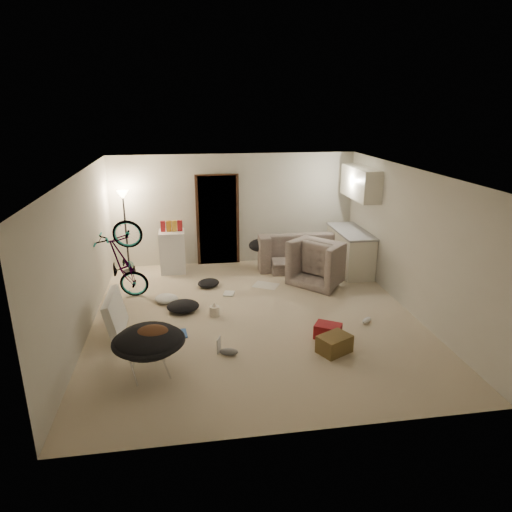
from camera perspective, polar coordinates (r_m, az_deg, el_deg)
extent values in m
cube|color=#C5B498|center=(8.03, -0.13, -7.64)|extent=(5.50, 6.00, 0.02)
cube|color=white|center=(7.28, -0.14, 10.48)|extent=(5.50, 6.00, 0.02)
cube|color=beige|center=(10.45, -2.66, 5.85)|extent=(5.50, 0.02, 2.50)
cube|color=beige|center=(4.82, 5.39, -9.61)|extent=(5.50, 0.02, 2.50)
cube|color=beige|center=(7.66, -20.99, -0.03)|extent=(0.02, 6.00, 2.50)
cube|color=beige|center=(8.42, 18.79, 1.79)|extent=(0.02, 6.00, 2.50)
cube|color=black|center=(10.43, -4.81, 4.48)|extent=(0.85, 0.10, 2.04)
cube|color=#382013|center=(10.40, -4.80, 4.44)|extent=(0.97, 0.04, 2.10)
cylinder|color=black|center=(10.47, -15.52, -1.84)|extent=(0.28, 0.28, 0.03)
cylinder|color=black|center=(10.22, -15.91, 2.56)|extent=(0.04, 0.04, 1.70)
cone|color=#FFE0A5|center=(10.03, -16.34, 7.35)|extent=(0.24, 0.24, 0.18)
cube|color=silver|center=(10.26, 11.67, 0.56)|extent=(0.60, 1.50, 0.88)
cube|color=gray|center=(10.13, 11.83, 3.03)|extent=(0.64, 1.54, 0.04)
cube|color=silver|center=(9.96, 12.94, 8.89)|extent=(0.38, 1.40, 0.65)
imported|color=#323932|center=(10.42, 5.80, 0.34)|extent=(2.08, 0.82, 0.61)
imported|color=#323932|center=(9.59, 8.53, -1.15)|extent=(1.39, 1.39, 0.68)
imported|color=black|center=(8.92, -16.08, -2.65)|extent=(1.64, 0.83, 0.92)
imported|color=maroon|center=(6.91, -4.83, -12.11)|extent=(0.28, 0.24, 0.02)
cube|color=white|center=(10.16, -10.39, 0.57)|extent=(0.54, 0.54, 0.92)
cube|color=maroon|center=(10.01, -11.54, 3.47)|extent=(0.10, 0.07, 0.30)
cube|color=#C17718|center=(10.01, -10.86, 3.50)|extent=(0.11, 0.09, 0.30)
cube|color=gold|center=(10.00, -10.17, 3.54)|extent=(0.12, 0.10, 0.30)
cube|color=maroon|center=(10.00, -9.48, 3.57)|extent=(0.11, 0.09, 0.30)
cylinder|color=silver|center=(6.51, -13.09, -12.44)|extent=(0.65, 0.65, 0.45)
ellipsoid|color=black|center=(6.37, -13.27, -10.30)|extent=(0.91, 0.91, 0.38)
torus|color=black|center=(6.37, -13.27, -10.30)|extent=(0.98, 0.98, 0.07)
ellipsoid|color=#512F1C|center=(6.29, -12.90, -9.53)|extent=(0.54, 0.47, 0.22)
ellipsoid|color=black|center=(10.16, 0.65, 1.36)|extent=(0.60, 0.51, 0.28)
cube|color=silver|center=(7.71, -17.16, -6.94)|extent=(0.27, 0.98, 0.65)
cube|color=brown|center=(6.99, 9.77, -10.79)|extent=(0.57, 0.51, 0.27)
cube|color=maroon|center=(7.38, 8.97, -9.25)|extent=(0.49, 0.46, 0.23)
cylinder|color=beige|center=(8.05, -5.21, -6.87)|extent=(0.18, 0.18, 0.18)
cone|color=beige|center=(8.00, -5.23, -6.05)|extent=(0.10, 0.10, 0.08)
cube|color=beige|center=(9.34, 1.24, -3.68)|extent=(0.61, 0.57, 0.01)
cube|color=#305DAF|center=(7.53, -9.47, -9.57)|extent=(0.24, 0.31, 0.03)
cube|color=silver|center=(8.94, -3.42, -4.71)|extent=(0.26, 0.30, 0.02)
ellipsoid|color=#305DAF|center=(7.03, -12.43, -11.54)|extent=(0.14, 0.30, 0.11)
ellipsoid|color=slate|center=(6.87, -3.42, -11.86)|extent=(0.30, 0.18, 0.10)
ellipsoid|color=white|center=(8.01, 13.68, -7.80)|extent=(0.25, 0.23, 0.09)
ellipsoid|color=black|center=(8.29, -9.11, -6.21)|extent=(0.59, 0.50, 0.19)
ellipsoid|color=black|center=(9.33, -5.97, -3.37)|extent=(0.61, 0.60, 0.14)
ellipsoid|color=silver|center=(8.71, -11.13, -5.25)|extent=(0.60, 0.59, 0.14)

